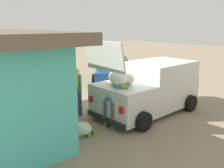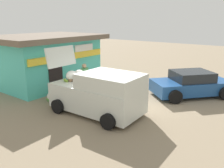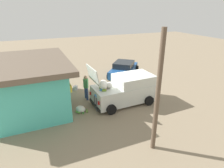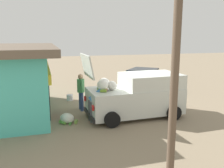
# 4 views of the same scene
# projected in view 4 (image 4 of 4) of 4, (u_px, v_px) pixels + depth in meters

# --- Properties ---
(ground_plane) EXTENTS (60.00, 60.00, 0.00)m
(ground_plane) POSITION_uv_depth(u_px,v_px,m) (136.00, 108.00, 11.87)
(ground_plane) COLOR gray
(delivery_van) EXTENTS (2.39, 4.22, 2.72)m
(delivery_van) POSITION_uv_depth(u_px,v_px,m) (137.00, 95.00, 10.62)
(delivery_van) COLOR silver
(delivery_van) RESTS_ON ground_plane
(parked_sedan) EXTENTS (4.23, 3.98, 1.32)m
(parked_sedan) POSITION_uv_depth(u_px,v_px,m) (143.00, 80.00, 15.81)
(parked_sedan) COLOR #1E4C8C
(parked_sedan) RESTS_ON ground_plane
(vendor_standing) EXTENTS (0.57, 0.36, 1.71)m
(vendor_standing) POSITION_uv_depth(u_px,v_px,m) (81.00, 89.00, 11.38)
(vendor_standing) COLOR navy
(vendor_standing) RESTS_ON ground_plane
(customer_bending) EXTENTS (0.57, 0.81, 1.41)m
(customer_bending) POSITION_uv_depth(u_px,v_px,m) (96.00, 100.00, 9.93)
(customer_bending) COLOR #4C4C51
(customer_bending) RESTS_ON ground_plane
(unloaded_banana_pile) EXTENTS (0.82, 0.81, 0.40)m
(unloaded_banana_pile) POSITION_uv_depth(u_px,v_px,m) (67.00, 119.00, 9.85)
(unloaded_banana_pile) COLOR silver
(unloaded_banana_pile) RESTS_ON ground_plane
(paint_bucket) EXTENTS (0.33, 0.33, 0.32)m
(paint_bucket) POSITION_uv_depth(u_px,v_px,m) (70.00, 98.00, 13.21)
(paint_bucket) COLOR silver
(paint_bucket) RESTS_ON ground_plane
(utility_pole) EXTENTS (0.20, 0.20, 5.25)m
(utility_pole) POSITION_uv_depth(u_px,v_px,m) (175.00, 71.00, 5.86)
(utility_pole) COLOR brown
(utility_pole) RESTS_ON ground_plane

